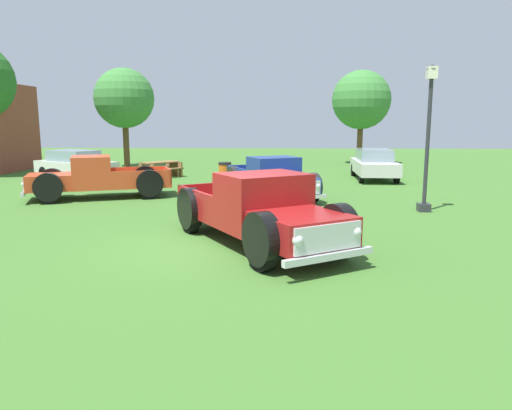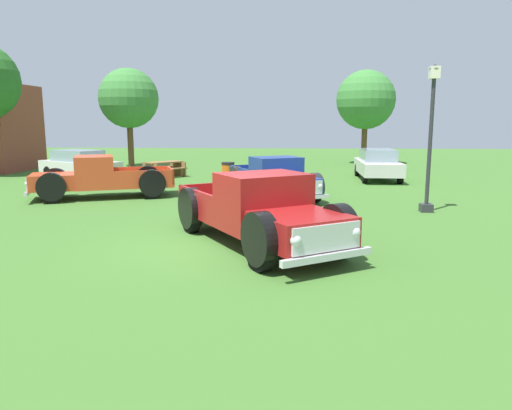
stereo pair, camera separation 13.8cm
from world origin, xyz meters
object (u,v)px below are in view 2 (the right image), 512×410
(oak_tree_east, at_px, (366,100))
(pickup_truck_behind_right, at_px, (277,179))
(picnic_table, at_px, (164,167))
(pickup_truck_behind_left, at_px, (93,178))
(pickup_truck_foreground, at_px, (264,213))
(trash_can, at_px, (228,173))
(sedan_distant_b, at_px, (79,164))
(sedan_distant_a, at_px, (378,164))
(oak_tree_center, at_px, (129,99))
(lamp_post_near, at_px, (430,136))

(oak_tree_east, bearing_deg, pickup_truck_behind_right, -110.57)
(picnic_table, height_order, oak_tree_east, oak_tree_east)
(pickup_truck_behind_left, distance_m, pickup_truck_behind_right, 6.68)
(pickup_truck_foreground, bearing_deg, pickup_truck_behind_right, 88.68)
(picnic_table, bearing_deg, trash_can, -32.44)
(trash_can, bearing_deg, pickup_truck_behind_left, -133.78)
(picnic_table, bearing_deg, sedan_distant_b, -165.32)
(sedan_distant_a, relative_size, oak_tree_center, 0.74)
(pickup_truck_behind_left, distance_m, oak_tree_center, 12.92)
(pickup_truck_behind_left, bearing_deg, oak_tree_center, 101.60)
(picnic_table, xyz_separation_m, trash_can, (3.48, -2.21, -0.01))
(oak_tree_east, height_order, oak_tree_center, oak_tree_east)
(sedan_distant_b, relative_size, trash_can, 4.73)
(pickup_truck_behind_right, xyz_separation_m, oak_tree_center, (-9.18, 11.91, 3.42))
(pickup_truck_foreground, relative_size, picnic_table, 2.41)
(sedan_distant_b, height_order, oak_tree_east, oak_tree_east)
(pickup_truck_foreground, bearing_deg, trash_can, 100.67)
(sedan_distant_a, height_order, oak_tree_east, oak_tree_east)
(sedan_distant_b, distance_m, lamp_post_near, 16.43)
(sedan_distant_b, bearing_deg, pickup_truck_behind_right, -29.52)
(oak_tree_east, relative_size, oak_tree_center, 1.01)
(pickup_truck_behind_left, height_order, pickup_truck_behind_right, pickup_truck_behind_left)
(pickup_truck_foreground, height_order, pickup_truck_behind_left, pickup_truck_foreground)
(pickup_truck_behind_right, relative_size, oak_tree_center, 0.87)
(pickup_truck_behind_right, relative_size, lamp_post_near, 1.17)
(sedan_distant_b, relative_size, lamp_post_near, 1.01)
(pickup_truck_behind_left, height_order, sedan_distant_b, pickup_truck_behind_left)
(lamp_post_near, height_order, oak_tree_center, oak_tree_center)
(oak_tree_center, bearing_deg, pickup_truck_behind_left, -78.40)
(pickup_truck_foreground, distance_m, pickup_truck_behind_right, 6.92)
(pickup_truck_behind_right, height_order, oak_tree_center, oak_tree_center)
(sedan_distant_a, height_order, picnic_table, sedan_distant_a)
(sedan_distant_a, bearing_deg, pickup_truck_foreground, -110.74)
(sedan_distant_a, xyz_separation_m, oak_tree_center, (-13.94, 5.84, 3.37))
(pickup_truck_foreground, height_order, trash_can, pickup_truck_foreground)
(sedan_distant_a, relative_size, trash_can, 4.63)
(pickup_truck_behind_left, bearing_deg, pickup_truck_foreground, -45.46)
(sedan_distant_a, height_order, trash_can, sedan_distant_a)
(pickup_truck_behind_left, bearing_deg, oak_tree_east, 50.79)
(sedan_distant_a, distance_m, trash_can, 7.26)
(pickup_truck_foreground, height_order, picnic_table, pickup_truck_foreground)
(sedan_distant_b, height_order, trash_can, sedan_distant_b)
(pickup_truck_behind_right, bearing_deg, lamp_post_near, -26.73)
(picnic_table, distance_m, trash_can, 4.13)
(pickup_truck_behind_right, height_order, sedan_distant_b, pickup_truck_behind_right)
(pickup_truck_foreground, bearing_deg, oak_tree_center, 115.60)
(pickup_truck_behind_left, height_order, oak_tree_east, oak_tree_east)
(picnic_table, relative_size, oak_tree_east, 0.38)
(pickup_truck_foreground, height_order, oak_tree_center, oak_tree_center)
(lamp_post_near, xyz_separation_m, picnic_table, (-10.43, 8.86, -1.83))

